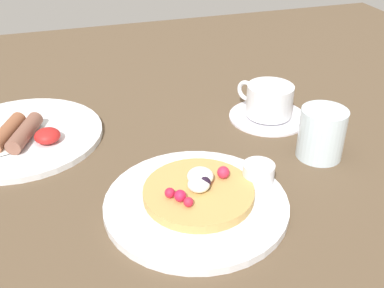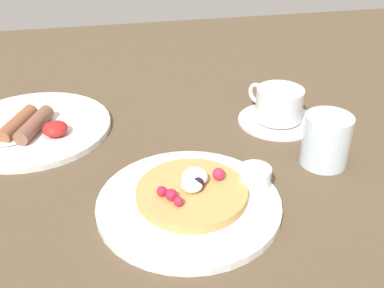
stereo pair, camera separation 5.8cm
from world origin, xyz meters
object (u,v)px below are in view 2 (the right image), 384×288
coffee_saucer (278,120)px  water_glass (326,140)px  breakfast_plate (32,128)px  pancake_plate (189,204)px  syrup_ramekin (255,177)px  coffee_cup (279,103)px

coffee_saucer → water_glass: size_ratio=1.75×
breakfast_plate → water_glass: water_glass is taller
pancake_plate → breakfast_plate: pancake_plate is taller
pancake_plate → coffee_saucer: (20.22, 20.33, -0.16)cm
syrup_ramekin → coffee_cup: coffee_cup is taller
pancake_plate → water_glass: (22.37, 6.48, 3.45)cm
syrup_ramekin → coffee_saucer: bearing=60.6°
coffee_saucer → water_glass: bearing=-81.2°
pancake_plate → breakfast_plate: (-22.44, 25.94, -0.05)cm
syrup_ramekin → coffee_saucer: syrup_ramekin is taller
syrup_ramekin → coffee_saucer: (10.62, 18.87, -2.22)cm
coffee_saucer → water_glass: (2.16, -13.85, 3.61)cm
syrup_ramekin → coffee_cup: 21.76cm
coffee_saucer → coffee_cup: 3.29cm
coffee_saucer → coffee_cup: coffee_cup is taller
water_glass → breakfast_plate: bearing=156.5°
syrup_ramekin → coffee_saucer: size_ratio=0.32×
pancake_plate → coffee_cup: coffee_cup is taller
breakfast_plate → coffee_saucer: bearing=-7.5°
breakfast_plate → coffee_cup: coffee_cup is taller
breakfast_plate → coffee_cup: (42.58, -5.48, 3.18)cm
syrup_ramekin → water_glass: 13.80cm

